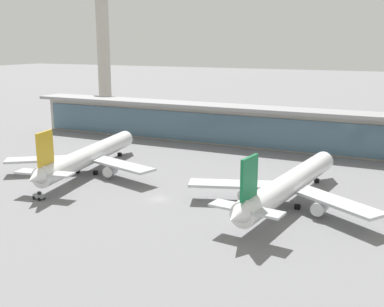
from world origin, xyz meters
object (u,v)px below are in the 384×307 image
object	(u,v)px
airliner_left_stand	(88,156)
airliner_centre_stand	(288,185)
control_tower	(103,33)
service_truck_mid_apron_red	(55,164)
service_truck_by_tail_grey	(39,196)

from	to	relation	value
airliner_left_stand	airliner_centre_stand	world-z (taller)	same
airliner_centre_stand	control_tower	distance (m)	158.03
airliner_left_stand	service_truck_mid_apron_red	bearing A→B (deg)	-171.55
airliner_left_stand	service_truck_mid_apron_red	size ratio (longest dim) A/B	7.58
airliner_left_stand	airliner_centre_stand	bearing A→B (deg)	-2.90
service_truck_mid_apron_red	service_truck_by_tail_grey	distance (m)	28.73
airliner_left_stand	service_truck_by_tail_grey	bearing A→B (deg)	-80.40
airliner_left_stand	service_truck_mid_apron_red	world-z (taller)	airliner_left_stand
service_truck_by_tail_grey	control_tower	bearing A→B (deg)	118.52
service_truck_by_tail_grey	control_tower	world-z (taller)	control_tower
control_tower	airliner_centre_stand	bearing A→B (deg)	-38.11
airliner_centre_stand	service_truck_by_tail_grey	distance (m)	61.47
airliner_left_stand	airliner_centre_stand	xyz separation A→B (m)	(61.36, -3.11, 0.00)
airliner_left_stand	control_tower	bearing A→B (deg)	122.95
service_truck_mid_apron_red	service_truck_by_tail_grey	world-z (taller)	service_truck_mid_apron_red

